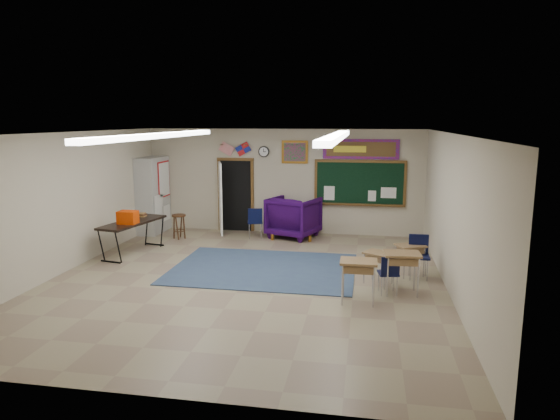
% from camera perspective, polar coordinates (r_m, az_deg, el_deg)
% --- Properties ---
extents(floor, '(9.00, 9.00, 0.00)m').
position_cam_1_polar(floor, '(10.44, -3.87, -7.93)').
color(floor, gray).
rests_on(floor, ground).
extents(back_wall, '(8.00, 0.04, 3.00)m').
position_cam_1_polar(back_wall, '(14.43, 0.33, 3.30)').
color(back_wall, '#B7AE94').
rests_on(back_wall, floor).
extents(front_wall, '(8.00, 0.04, 3.00)m').
position_cam_1_polar(front_wall, '(5.92, -14.57, -7.38)').
color(front_wall, '#B7AE94').
rests_on(front_wall, floor).
extents(left_wall, '(0.04, 9.00, 3.00)m').
position_cam_1_polar(left_wall, '(11.69, -23.38, 0.78)').
color(left_wall, '#B7AE94').
rests_on(left_wall, floor).
extents(right_wall, '(0.04, 9.00, 3.00)m').
position_cam_1_polar(right_wall, '(9.91, 19.10, -0.52)').
color(right_wall, '#B7AE94').
rests_on(right_wall, floor).
extents(ceiling, '(8.00, 9.00, 0.04)m').
position_cam_1_polar(ceiling, '(9.92, -4.08, 8.76)').
color(ceiling, silver).
rests_on(ceiling, back_wall).
extents(area_rug, '(4.00, 3.00, 0.02)m').
position_cam_1_polar(area_rug, '(11.14, -1.88, -6.68)').
color(area_rug, '#30455B').
rests_on(area_rug, floor).
extents(fluorescent_strips, '(3.86, 6.00, 0.10)m').
position_cam_1_polar(fluorescent_strips, '(9.92, -4.08, 8.41)').
color(fluorescent_strips, white).
rests_on(fluorescent_strips, ceiling).
extents(doorway, '(1.10, 0.89, 2.16)m').
position_cam_1_polar(doorway, '(14.67, -5.57, 1.62)').
color(doorway, black).
rests_on(doorway, back_wall).
extents(chalkboard, '(2.55, 0.14, 1.30)m').
position_cam_1_polar(chalkboard, '(14.20, 9.10, 2.91)').
color(chalkboard, brown).
rests_on(chalkboard, back_wall).
extents(bulletin_board, '(2.10, 0.05, 0.55)m').
position_cam_1_polar(bulletin_board, '(14.11, 9.21, 6.88)').
color(bulletin_board, red).
rests_on(bulletin_board, back_wall).
extents(framed_art_print, '(0.75, 0.05, 0.65)m').
position_cam_1_polar(framed_art_print, '(14.26, 1.70, 6.64)').
color(framed_art_print, '#945F1C').
rests_on(framed_art_print, back_wall).
extents(wall_clock, '(0.32, 0.05, 0.32)m').
position_cam_1_polar(wall_clock, '(14.42, -1.86, 6.68)').
color(wall_clock, black).
rests_on(wall_clock, back_wall).
extents(wall_flags, '(1.16, 0.06, 0.70)m').
position_cam_1_polar(wall_flags, '(14.58, -5.18, 7.20)').
color(wall_flags, red).
rests_on(wall_flags, back_wall).
extents(storage_cabinet, '(0.59, 1.25, 2.20)m').
position_cam_1_polar(storage_cabinet, '(14.95, -14.29, 1.67)').
color(storage_cabinet, '#A6A6A2').
rests_on(storage_cabinet, floor).
extents(wingback_armchair, '(1.57, 1.60, 1.14)m').
position_cam_1_polar(wingback_armchair, '(13.98, 1.57, -0.79)').
color(wingback_armchair, '#210538').
rests_on(wingback_armchair, floor).
extents(student_chair_reading, '(0.52, 0.52, 0.87)m').
position_cam_1_polar(student_chair_reading, '(13.89, -2.86, -1.45)').
color(student_chair_reading, black).
rests_on(student_chair_reading, floor).
extents(student_chair_desk_a, '(0.44, 0.44, 0.76)m').
position_cam_1_polar(student_chair_desk_a, '(9.72, 12.25, -7.19)').
color(student_chair_desk_a, black).
rests_on(student_chair_desk_a, floor).
extents(student_chair_desk_b, '(0.45, 0.45, 0.90)m').
position_cam_1_polar(student_chair_desk_b, '(10.75, 15.57, -5.25)').
color(student_chair_desk_b, black).
rests_on(student_chair_desk_b, floor).
extents(student_desk_front_left, '(0.68, 0.63, 0.65)m').
position_cam_1_polar(student_desk_front_left, '(10.25, 11.18, -6.33)').
color(student_desk_front_left, '#885F3F').
rests_on(student_desk_front_left, floor).
extents(student_desk_front_right, '(0.69, 0.63, 0.68)m').
position_cam_1_polar(student_desk_front_right, '(10.90, 14.64, -5.38)').
color(student_desk_front_right, '#885F3F').
rests_on(student_desk_front_right, floor).
extents(student_desk_back_left, '(0.66, 0.50, 0.79)m').
position_cam_1_polar(student_desk_back_left, '(9.14, 8.92, -7.81)').
color(student_desk_back_left, '#885F3F').
rests_on(student_desk_back_left, floor).
extents(student_desk_back_right, '(0.71, 0.55, 0.80)m').
position_cam_1_polar(student_desk_back_right, '(9.75, 13.72, -6.78)').
color(student_desk_back_right, '#885F3F').
rests_on(student_desk_back_right, floor).
extents(folding_table, '(1.01, 2.04, 1.11)m').
position_cam_1_polar(folding_table, '(12.78, -16.43, -2.86)').
color(folding_table, black).
rests_on(folding_table, floor).
extents(wooden_stool, '(0.38, 0.38, 0.68)m').
position_cam_1_polar(wooden_stool, '(14.08, -11.46, -1.83)').
color(wooden_stool, '#462C15').
rests_on(wooden_stool, floor).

